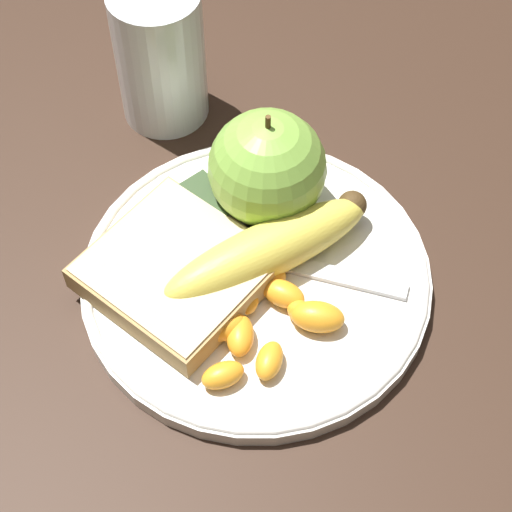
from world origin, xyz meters
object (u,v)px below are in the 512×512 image
at_px(juice_glass, 161,59).
at_px(jam_packet, 205,208).
at_px(plate, 256,276).
at_px(apple, 267,168).
at_px(fork, 264,258).
at_px(banana, 267,245).
at_px(bread_slice, 178,271).

distance_m(juice_glass, jam_packet, 0.12).
bearing_deg(plate, apple, 133.26).
distance_m(juice_glass, fork, 0.17).
bearing_deg(banana, fork, -146.80).
height_order(banana, jam_packet, banana).
height_order(bread_slice, jam_packet, same).
bearing_deg(apple, jam_packet, -114.68).
bearing_deg(apple, plate, -46.74).
height_order(juice_glass, fork, juice_glass).
xyz_separation_m(juice_glass, jam_packet, (0.11, -0.05, -0.03)).
relative_size(juice_glass, banana, 0.70).
bearing_deg(apple, banana, -40.01).
bearing_deg(apple, fork, -41.52).
height_order(juice_glass, apple, juice_glass).
xyz_separation_m(juice_glass, apple, (0.13, -0.01, 0.00)).
bearing_deg(jam_packet, plate, -1.82).
height_order(plate, bread_slice, bread_slice).
relative_size(banana, fork, 1.07).
bearing_deg(plate, jam_packet, 178.18).
distance_m(apple, fork, 0.06).
height_order(apple, bread_slice, apple).
relative_size(juice_glass, jam_packet, 2.62).
height_order(plate, jam_packet, jam_packet).
bearing_deg(apple, juice_glass, 177.08).
distance_m(bread_slice, jam_packet, 0.05).
relative_size(plate, banana, 1.50).
bearing_deg(juice_glass, jam_packet, -22.66).
bearing_deg(apple, bread_slice, -82.24).
xyz_separation_m(plate, juice_glass, (-0.17, 0.05, 0.04)).
bearing_deg(plate, bread_slice, -122.92).
relative_size(plate, juice_glass, 2.13).
distance_m(plate, bread_slice, 0.05).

